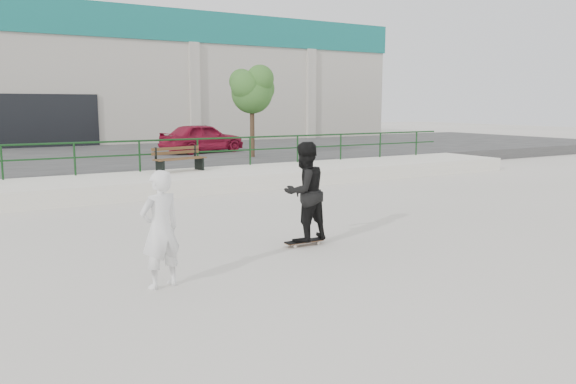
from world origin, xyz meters
TOP-DOWN VIEW (x-y plane):
  - ground at (0.00, 0.00)m, footprint 120.00×120.00m
  - ledge at (0.00, 9.50)m, footprint 30.00×3.00m
  - parking_strip at (0.00, 18.00)m, footprint 60.00×14.00m
  - railing at (-0.00, 10.80)m, footprint 28.00×0.06m
  - commercial_building at (-0.00, 31.99)m, footprint 44.20×16.33m
  - bench_right at (2.12, 10.20)m, footprint 1.83×0.86m
  - tree at (6.54, 13.63)m, footprint 2.11×1.88m
  - red_car at (5.54, 16.75)m, footprint 4.16×2.38m
  - skateboard at (1.52, 1.55)m, footprint 0.78×0.22m
  - standing_skater at (1.52, 1.55)m, footprint 1.02×0.86m
  - seated_skater at (-1.60, 0.49)m, footprint 0.72×0.56m

SIDE VIEW (x-z plane):
  - ground at x=0.00m, z-range 0.00..0.00m
  - skateboard at x=1.52m, z-range 0.03..0.12m
  - ledge at x=0.00m, z-range 0.00..0.50m
  - parking_strip at x=0.00m, z-range 0.00..0.50m
  - seated_skater at x=-1.60m, z-range 0.00..1.73m
  - bench_right at x=2.12m, z-range 0.50..1.31m
  - standing_skater at x=1.52m, z-range 0.10..1.97m
  - red_car at x=5.54m, z-range 0.50..1.83m
  - railing at x=0.00m, z-range 0.73..1.76m
  - tree at x=6.54m, z-range 1.44..5.20m
  - commercial_building at x=0.00m, z-range 0.58..8.58m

